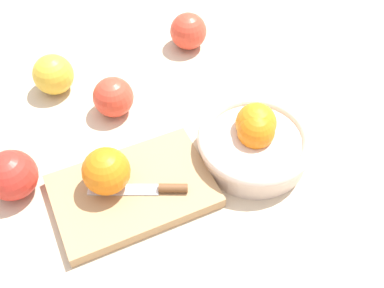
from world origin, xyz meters
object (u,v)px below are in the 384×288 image
at_px(cutting_board, 133,191).
at_px(orange_on_board, 106,171).
at_px(knife, 152,189).
at_px(apple_front_center, 115,96).
at_px(apple_front_right_2, 12,175).
at_px(bowl, 255,141).
at_px(apple_front_right, 53,74).
at_px(apple_front_left, 188,31).

distance_m(cutting_board, orange_on_board, 0.06).
xyz_separation_m(orange_on_board, knife, (-0.05, 0.05, -0.03)).
relative_size(apple_front_center, apple_front_right_2, 0.91).
bearing_deg(apple_front_right_2, bowl, 155.07).
bearing_deg(bowl, apple_front_right_2, -24.93).
height_order(bowl, apple_front_right, bowl).
distance_m(bowl, apple_front_right, 0.40).
relative_size(bowl, knife, 1.41).
xyz_separation_m(apple_front_right, apple_front_right_2, (0.15, 0.18, 0.00)).
bearing_deg(bowl, knife, -7.87).
distance_m(knife, apple_front_center, 0.21).
relative_size(knife, apple_front_left, 1.80).
distance_m(orange_on_board, apple_front_right_2, 0.15).
bearing_deg(apple_front_center, apple_front_right_2, 15.85).
relative_size(apple_front_center, apple_front_left, 0.97).
bearing_deg(apple_front_right, bowl, 120.50).
height_order(cutting_board, apple_front_right_2, apple_front_right_2).
xyz_separation_m(orange_on_board, apple_front_center, (-0.10, -0.15, -0.02)).
height_order(apple_front_right, apple_front_right_2, apple_front_right_2).
height_order(orange_on_board, apple_front_left, orange_on_board).
relative_size(knife, apple_front_center, 1.85).
distance_m(bowl, knife, 0.19).
distance_m(cutting_board, knife, 0.03).
bearing_deg(apple_front_right, cutting_board, 88.79).
height_order(cutting_board, apple_front_center, apple_front_center).
xyz_separation_m(cutting_board, apple_front_right_2, (0.15, -0.12, 0.03)).
xyz_separation_m(knife, apple_front_right, (0.02, -0.32, 0.01)).
xyz_separation_m(apple_front_right, apple_front_center, (-0.07, 0.12, -0.00)).
height_order(apple_front_left, apple_front_right_2, apple_front_right_2).
relative_size(cutting_board, apple_front_right, 3.25).
bearing_deg(cutting_board, apple_front_right, -91.21).
height_order(bowl, knife, bowl).
height_order(apple_front_right, apple_front_left, same).
bearing_deg(cutting_board, apple_front_right_2, -38.54).
height_order(bowl, apple_front_left, bowl).
bearing_deg(apple_front_left, apple_front_center, 19.62).
relative_size(bowl, orange_on_board, 2.59).
height_order(knife, apple_front_center, apple_front_center).
xyz_separation_m(cutting_board, knife, (-0.02, 0.02, 0.02)).
distance_m(bowl, apple_front_left, 0.31).
bearing_deg(bowl, cutting_board, -13.07).
height_order(knife, apple_front_left, apple_front_left).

